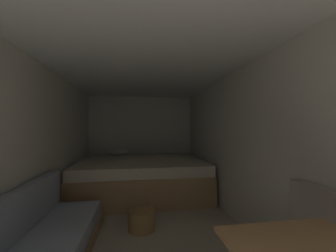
% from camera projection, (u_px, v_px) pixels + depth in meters
% --- Properties ---
extents(ground_plane, '(7.37, 7.37, 0.00)m').
position_uv_depth(ground_plane, '(146.00, 240.00, 2.32)').
color(ground_plane, '#A39984').
extents(wall_back, '(2.64, 0.05, 2.12)m').
position_uv_depth(wall_back, '(141.00, 138.00, 5.01)').
color(wall_back, silver).
rests_on(wall_back, ground).
extents(wall_left, '(0.05, 5.37, 2.12)m').
position_uv_depth(wall_left, '(25.00, 152.00, 2.14)').
color(wall_left, silver).
rests_on(wall_left, ground).
extents(wall_right, '(0.05, 5.37, 2.12)m').
position_uv_depth(wall_right, '(247.00, 148.00, 2.53)').
color(wall_right, silver).
rests_on(wall_right, ground).
extents(ceiling_slab, '(2.64, 5.37, 0.05)m').
position_uv_depth(ceiling_slab, '(146.00, 58.00, 2.35)').
color(ceiling_slab, white).
rests_on(ceiling_slab, wall_left).
extents(bed, '(2.42, 1.87, 0.83)m').
position_uv_depth(bed, '(142.00, 176.00, 4.01)').
color(bed, tan).
rests_on(bed, ground).
extents(wicker_basket, '(0.35, 0.35, 0.25)m').
position_uv_depth(wicker_basket, '(142.00, 220.00, 2.57)').
color(wicker_basket, olive).
rests_on(wicker_basket, ground).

